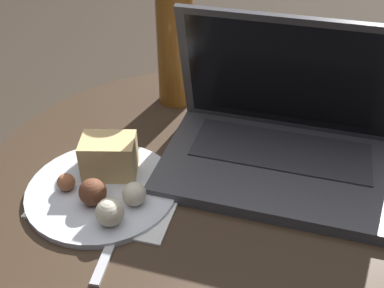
# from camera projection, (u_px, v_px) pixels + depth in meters

# --- Properties ---
(table) EXTENTS (0.68, 0.68, 0.58)m
(table) POSITION_uv_depth(u_px,v_px,m) (201.00, 242.00, 0.79)
(table) COLOR #9E9EA3
(table) RESTS_ON ground_plane
(napkin) EXTENTS (0.22, 0.17, 0.00)m
(napkin) POSITION_uv_depth(u_px,v_px,m) (109.00, 196.00, 0.64)
(napkin) COLOR white
(napkin) RESTS_ON table
(laptop) EXTENTS (0.39, 0.29, 0.23)m
(laptop) POSITION_uv_depth(u_px,v_px,m) (282.00, 137.00, 0.68)
(laptop) COLOR #47474C
(laptop) RESTS_ON table
(beer_glass) EXTENTS (0.07, 0.07, 0.25)m
(beer_glass) POSITION_uv_depth(u_px,v_px,m) (175.00, 40.00, 0.80)
(beer_glass) COLOR brown
(beer_glass) RESTS_ON table
(snack_plate) EXTENTS (0.22, 0.22, 0.07)m
(snack_plate) POSITION_uv_depth(u_px,v_px,m) (105.00, 181.00, 0.64)
(snack_plate) COLOR silver
(snack_plate) RESTS_ON table
(fork) EXTENTS (0.03, 0.18, 0.00)m
(fork) POSITION_uv_depth(u_px,v_px,m) (120.00, 222.00, 0.60)
(fork) COLOR #B2B2B7
(fork) RESTS_ON table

